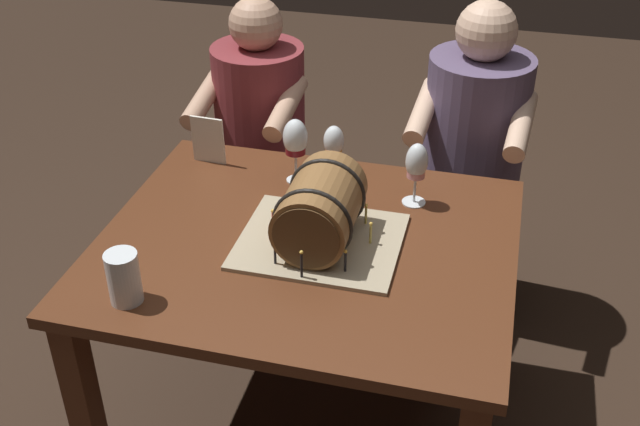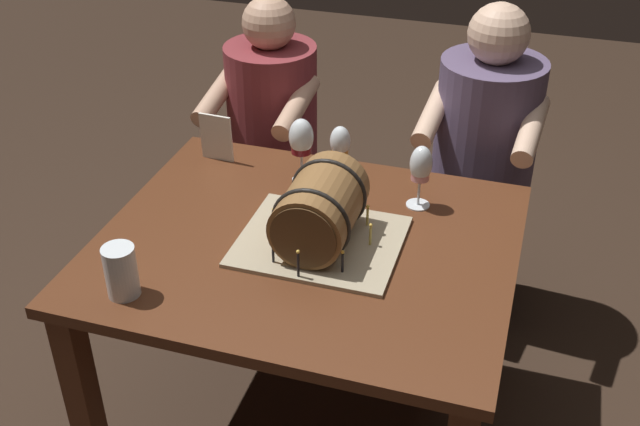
{
  "view_description": "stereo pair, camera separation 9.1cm",
  "coord_description": "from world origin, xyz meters",
  "px_view_note": "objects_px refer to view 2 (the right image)",
  "views": [
    {
      "loc": [
        0.48,
        -1.7,
        1.95
      ],
      "look_at": [
        0.04,
        -0.0,
        0.82
      ],
      "focal_mm": 43.64,
      "sensor_mm": 36.0,
      "label": 1
    },
    {
      "loc": [
        0.56,
        -1.68,
        1.95
      ],
      "look_at": [
        0.04,
        -0.0,
        0.82
      ],
      "focal_mm": 43.64,
      "sensor_mm": 36.0,
      "label": 2
    }
  ],
  "objects_px": {
    "barrel_cake": "(320,213)",
    "beer_pint": "(121,274)",
    "dining_table": "(307,273)",
    "person_seated_right": "(480,177)",
    "wine_glass_rose": "(421,167)",
    "wine_glass_red": "(301,139)",
    "wine_glass_amber": "(340,144)",
    "menu_card": "(216,138)",
    "person_seated_left": "(273,154)"
  },
  "relations": [
    {
      "from": "barrel_cake",
      "to": "beer_pint",
      "type": "xyz_separation_m",
      "value": [
        -0.4,
        -0.36,
        -0.04
      ]
    },
    {
      "from": "barrel_cake",
      "to": "beer_pint",
      "type": "bearing_deg",
      "value": -138.6
    },
    {
      "from": "dining_table",
      "to": "beer_pint",
      "type": "height_order",
      "value": "beer_pint"
    },
    {
      "from": "person_seated_right",
      "to": "wine_glass_rose",
      "type": "bearing_deg",
      "value": -104.86
    },
    {
      "from": "wine_glass_rose",
      "to": "beer_pint",
      "type": "distance_m",
      "value": 0.89
    },
    {
      "from": "dining_table",
      "to": "wine_glass_red",
      "type": "relative_size",
      "value": 5.46
    },
    {
      "from": "dining_table",
      "to": "barrel_cake",
      "type": "height_order",
      "value": "barrel_cake"
    },
    {
      "from": "wine_glass_amber",
      "to": "wine_glass_red",
      "type": "height_order",
      "value": "wine_glass_red"
    },
    {
      "from": "person_seated_right",
      "to": "barrel_cake",
      "type": "bearing_deg",
      "value": -114.22
    },
    {
      "from": "menu_card",
      "to": "person_seated_right",
      "type": "bearing_deg",
      "value": 30.74
    },
    {
      "from": "person_seated_right",
      "to": "wine_glass_amber",
      "type": "bearing_deg",
      "value": -135.0
    },
    {
      "from": "wine_glass_amber",
      "to": "menu_card",
      "type": "xyz_separation_m",
      "value": [
        -0.41,
        -0.02,
        -0.03
      ]
    },
    {
      "from": "person_seated_left",
      "to": "person_seated_right",
      "type": "distance_m",
      "value": 0.79
    },
    {
      "from": "wine_glass_red",
      "to": "wine_glass_rose",
      "type": "distance_m",
      "value": 0.38
    },
    {
      "from": "wine_glass_amber",
      "to": "menu_card",
      "type": "bearing_deg",
      "value": -177.21
    },
    {
      "from": "barrel_cake",
      "to": "wine_glass_red",
      "type": "relative_size",
      "value": 2.1
    },
    {
      "from": "person_seated_left",
      "to": "beer_pint",
      "type": "bearing_deg",
      "value": -88.52
    },
    {
      "from": "beer_pint",
      "to": "wine_glass_rose",
      "type": "bearing_deg",
      "value": 45.43
    },
    {
      "from": "dining_table",
      "to": "wine_glass_rose",
      "type": "xyz_separation_m",
      "value": [
        0.26,
        0.27,
        0.24
      ]
    },
    {
      "from": "beer_pint",
      "to": "menu_card",
      "type": "relative_size",
      "value": 0.87
    },
    {
      "from": "person_seated_right",
      "to": "dining_table",
      "type": "bearing_deg",
      "value": -116.63
    },
    {
      "from": "wine_glass_red",
      "to": "menu_card",
      "type": "bearing_deg",
      "value": 171.66
    },
    {
      "from": "barrel_cake",
      "to": "beer_pint",
      "type": "height_order",
      "value": "barrel_cake"
    },
    {
      "from": "wine_glass_red",
      "to": "barrel_cake",
      "type": "bearing_deg",
      "value": -63.37
    },
    {
      "from": "barrel_cake",
      "to": "menu_card",
      "type": "relative_size",
      "value": 2.75
    },
    {
      "from": "wine_glass_red",
      "to": "person_seated_left",
      "type": "bearing_deg",
      "value": 120.31
    },
    {
      "from": "wine_glass_amber",
      "to": "person_seated_right",
      "type": "distance_m",
      "value": 0.64
    },
    {
      "from": "wine_glass_amber",
      "to": "menu_card",
      "type": "height_order",
      "value": "wine_glass_amber"
    },
    {
      "from": "barrel_cake",
      "to": "person_seated_left",
      "type": "xyz_separation_m",
      "value": [
        -0.43,
        0.79,
        -0.3
      ]
    },
    {
      "from": "wine_glass_rose",
      "to": "person_seated_left",
      "type": "distance_m",
      "value": 0.89
    },
    {
      "from": "menu_card",
      "to": "person_seated_left",
      "type": "height_order",
      "value": "person_seated_left"
    },
    {
      "from": "wine_glass_amber",
      "to": "wine_glass_red",
      "type": "bearing_deg",
      "value": -148.33
    },
    {
      "from": "beer_pint",
      "to": "person_seated_right",
      "type": "height_order",
      "value": "person_seated_right"
    },
    {
      "from": "beer_pint",
      "to": "person_seated_left",
      "type": "xyz_separation_m",
      "value": [
        -0.03,
        1.14,
        -0.26
      ]
    },
    {
      "from": "barrel_cake",
      "to": "person_seated_right",
      "type": "relative_size",
      "value": 0.37
    },
    {
      "from": "wine_glass_amber",
      "to": "beer_pint",
      "type": "xyz_separation_m",
      "value": [
        -0.35,
        -0.74,
        -0.05
      ]
    },
    {
      "from": "menu_card",
      "to": "person_seated_right",
      "type": "distance_m",
      "value": 0.95
    },
    {
      "from": "person_seated_left",
      "to": "barrel_cake",
      "type": "bearing_deg",
      "value": -61.13
    },
    {
      "from": "wine_glass_rose",
      "to": "person_seated_right",
      "type": "relative_size",
      "value": 0.17
    },
    {
      "from": "menu_card",
      "to": "person_seated_left",
      "type": "distance_m",
      "value": 0.51
    },
    {
      "from": "barrel_cake",
      "to": "menu_card",
      "type": "xyz_separation_m",
      "value": [
        -0.46,
        0.36,
        -0.02
      ]
    },
    {
      "from": "dining_table",
      "to": "wine_glass_amber",
      "type": "height_order",
      "value": "wine_glass_amber"
    },
    {
      "from": "dining_table",
      "to": "person_seated_right",
      "type": "distance_m",
      "value": 0.88
    },
    {
      "from": "beer_pint",
      "to": "person_seated_right",
      "type": "xyz_separation_m",
      "value": [
        0.76,
        1.14,
        -0.22
      ]
    },
    {
      "from": "wine_glass_rose",
      "to": "person_seated_left",
      "type": "xyz_separation_m",
      "value": [
        -0.65,
        0.51,
        -0.33
      ]
    },
    {
      "from": "barrel_cake",
      "to": "person_seated_left",
      "type": "height_order",
      "value": "person_seated_left"
    },
    {
      "from": "person_seated_left",
      "to": "person_seated_right",
      "type": "relative_size",
      "value": 0.96
    },
    {
      "from": "wine_glass_red",
      "to": "wine_glass_rose",
      "type": "xyz_separation_m",
      "value": [
        0.38,
        -0.04,
        -0.01
      ]
    },
    {
      "from": "barrel_cake",
      "to": "person_seated_left",
      "type": "relative_size",
      "value": 0.39
    },
    {
      "from": "person_seated_left",
      "to": "wine_glass_red",
      "type": "bearing_deg",
      "value": -59.69
    }
  ]
}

